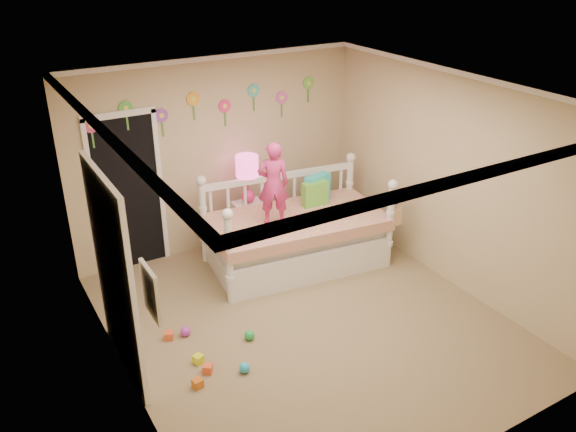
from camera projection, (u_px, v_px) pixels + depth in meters
floor at (307, 322)px, 6.62m from camera, size 4.00×4.50×0.01m
ceiling at (311, 93)px, 5.49m from camera, size 4.00×4.50×0.01m
back_wall at (218, 154)px, 7.80m from camera, size 4.00×0.01×2.60m
left_wall at (116, 269)px, 5.14m from camera, size 0.01×4.50×2.60m
right_wall at (451, 181)px, 6.98m from camera, size 0.01×4.50×2.60m
crown_molding at (311, 96)px, 5.51m from camera, size 4.00×4.50×0.06m
daybed at (296, 221)px, 7.55m from camera, size 2.41×1.50×1.23m
pillow_turquoise at (317, 188)px, 7.86m from camera, size 0.39×0.20×0.38m
pillow_lime at (315, 194)px, 7.75m from camera, size 0.35×0.14×0.33m
child at (273, 184)px, 7.11m from camera, size 0.45×0.38×1.06m
nightstand at (249, 225)px, 8.08m from camera, size 0.41×0.31×0.67m
table_lamp at (247, 172)px, 7.75m from camera, size 0.30×0.30×0.67m
closet_doorway at (128, 192)px, 7.33m from camera, size 0.90×0.04×2.07m
flower_decals at (210, 108)px, 7.48m from camera, size 3.40×0.02×0.50m
mirror_closet at (115, 276)px, 5.50m from camera, size 0.07×1.30×2.10m
wall_picture at (151, 292)px, 4.35m from camera, size 0.05×0.34×0.42m
hanging_bag at (393, 211)px, 7.51m from camera, size 0.20×0.16×0.36m
toy_scatter at (220, 351)px, 6.06m from camera, size 0.94×1.38×0.11m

